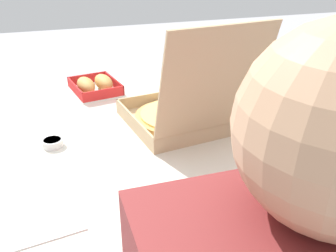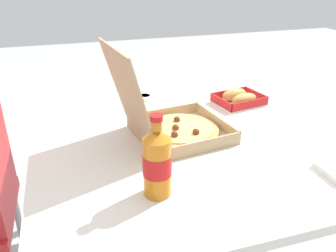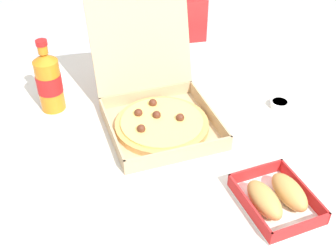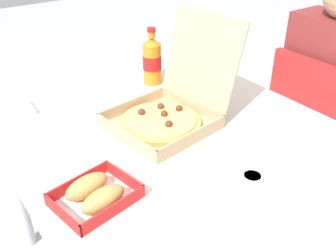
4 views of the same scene
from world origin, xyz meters
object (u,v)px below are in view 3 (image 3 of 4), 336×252
(napkin_pile, at_px, (19,252))
(dipping_sauce_cup, at_px, (279,104))
(cola_bottle, at_px, (49,81))
(pizza_box_open, at_px, (158,110))
(bread_side_box, at_px, (277,197))
(diner_person, at_px, (155,19))
(chair, at_px, (158,67))
(paper_menu, at_px, (264,58))

(napkin_pile, relative_size, dipping_sauce_cup, 1.96)
(cola_bottle, bearing_deg, dipping_sauce_cup, -11.04)
(pizza_box_open, height_order, bread_side_box, pizza_box_open)
(bread_side_box, bearing_deg, diner_person, 94.22)
(chair, xyz_separation_m, bread_side_box, (0.08, -1.07, 0.25))
(bread_side_box, bearing_deg, dipping_sauce_cup, 65.82)
(diner_person, bearing_deg, pizza_box_open, -99.30)
(paper_menu, bearing_deg, diner_person, 116.15)
(cola_bottle, distance_m, napkin_pile, 0.54)
(bread_side_box, height_order, napkin_pile, bread_side_box)
(diner_person, height_order, napkin_pile, diner_person)
(bread_side_box, height_order, cola_bottle, cola_bottle)
(pizza_box_open, relative_size, paper_menu, 1.96)
(cola_bottle, distance_m, paper_menu, 0.76)
(cola_bottle, distance_m, dipping_sauce_cup, 0.69)
(paper_menu, distance_m, napkin_pile, 1.06)
(cola_bottle, bearing_deg, napkin_pile, -97.04)
(chair, xyz_separation_m, cola_bottle, (-0.42, -0.57, 0.32))
(cola_bottle, bearing_deg, diner_person, 56.11)
(cola_bottle, xyz_separation_m, dipping_sauce_cup, (0.67, -0.13, -0.08))
(chair, distance_m, cola_bottle, 0.78)
(paper_menu, height_order, dipping_sauce_cup, dipping_sauce_cup)
(cola_bottle, height_order, paper_menu, cola_bottle)
(paper_menu, bearing_deg, dipping_sauce_cup, -111.06)
(diner_person, relative_size, bread_side_box, 5.38)
(chair, height_order, paper_menu, chair)
(diner_person, height_order, pizza_box_open, diner_person)
(cola_bottle, relative_size, paper_menu, 1.07)
(chair, relative_size, dipping_sauce_cup, 14.82)
(diner_person, relative_size, pizza_box_open, 2.80)
(paper_menu, bearing_deg, chair, 119.85)
(bread_side_box, xyz_separation_m, dipping_sauce_cup, (0.17, 0.37, -0.01))
(diner_person, distance_m, bread_side_box, 1.13)
(pizza_box_open, bearing_deg, dipping_sauce_cup, 0.77)
(chair, relative_size, paper_menu, 3.95)
(cola_bottle, height_order, dipping_sauce_cup, cola_bottle)
(dipping_sauce_cup, bearing_deg, diner_person, 108.19)
(pizza_box_open, relative_size, dipping_sauce_cup, 7.35)
(bread_side_box, xyz_separation_m, napkin_pile, (-0.57, -0.02, -0.02))
(pizza_box_open, distance_m, dipping_sauce_cup, 0.38)
(diner_person, distance_m, cola_bottle, 0.76)
(pizza_box_open, bearing_deg, diner_person, 80.70)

